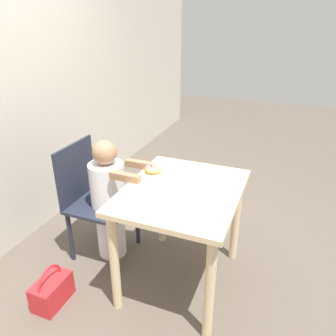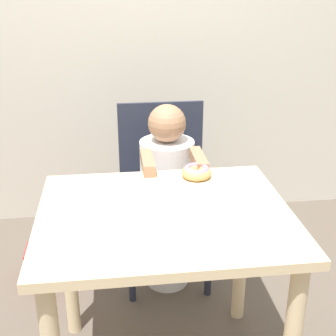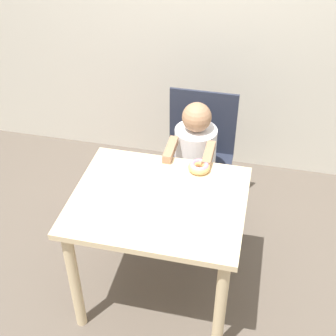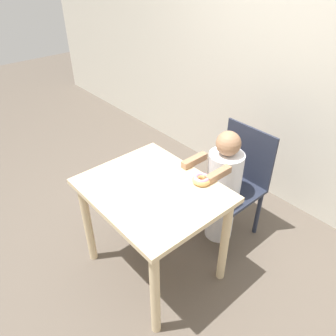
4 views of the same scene
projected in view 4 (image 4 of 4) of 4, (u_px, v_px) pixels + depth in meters
The scene contains 8 objects.
ground_plane at pixel (155, 266), 2.53m from camera, with size 12.00×12.00×0.00m, color brown.
wall_back at pixel (293, 66), 2.62m from camera, with size 8.00×0.05×2.50m.
dining_table at pixel (153, 204), 2.17m from camera, with size 0.90×0.74×0.76m.
chair at pixel (234, 182), 2.61m from camera, with size 0.45×0.46×0.92m.
child_figure at pixel (223, 188), 2.54m from camera, with size 0.27×0.46×0.98m.
donut at pixel (202, 179), 2.13m from camera, with size 0.12×0.12×0.05m.
napkin at pixel (168, 195), 2.04m from camera, with size 0.38×0.38×0.00m.
handbag at pixel (179, 186), 3.19m from camera, with size 0.27×0.16×0.30m.
Camera 4 is at (1.31, -1.01, 2.06)m, focal length 35.00 mm.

